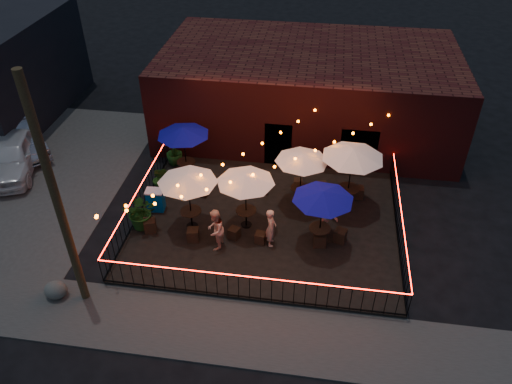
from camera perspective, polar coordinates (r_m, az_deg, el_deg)
ground at (r=18.11m, az=0.27°, el=-7.69°), size 110.00×110.00×0.00m
patio at (r=19.52m, az=1.12°, el=-3.45°), size 10.00×8.00×0.15m
sidewalk at (r=15.96m, az=-1.47°, el=-15.74°), size 18.00×2.50×0.05m
parking_lot at (r=25.17m, az=-26.43°, el=2.33°), size 11.00×12.00×0.02m
brick_building at (r=25.17m, az=5.93°, el=11.50°), size 14.00×8.00×4.00m
utility_pole at (r=15.21m, az=-21.76°, el=-1.09°), size 0.26×0.26×8.00m
fence_front at (r=16.26m, az=-0.75°, el=-10.91°), size 10.00×0.04×1.04m
fence_left at (r=20.24m, az=-13.04°, el=-0.74°), size 0.04×8.00×1.04m
fence_right at (r=19.32m, az=16.03°, el=-3.40°), size 0.04×8.00×1.04m
festoon_lights at (r=17.92m, az=-2.12°, el=2.21°), size 10.02×8.72×1.32m
cafe_table_0 at (r=18.02m, az=-7.83°, el=1.50°), size 2.57×2.57×2.43m
cafe_table_1 at (r=20.90m, az=-8.34°, el=6.80°), size 2.58×2.58×2.42m
cafe_table_2 at (r=17.93m, az=-1.20°, el=1.51°), size 2.20×2.20×2.39m
cafe_table_3 at (r=19.24m, az=5.29°, el=3.89°), size 2.40×2.40×2.33m
cafe_table_4 at (r=17.25m, az=7.69°, el=-0.46°), size 2.68×2.68×2.40m
cafe_table_5 at (r=19.19m, az=11.03°, el=4.29°), size 3.10×3.10×2.66m
bistro_chair_0 at (r=19.27m, az=-12.02°, el=-3.75°), size 0.55×0.55×0.52m
bistro_chair_1 at (r=18.62m, az=-7.20°, el=-4.87°), size 0.47×0.47×0.49m
bistro_chair_2 at (r=21.39m, az=-8.81°, el=1.18°), size 0.50×0.50×0.45m
bistro_chair_3 at (r=20.73m, az=-6.02°, el=0.06°), size 0.41×0.41×0.40m
bistro_chair_4 at (r=18.60m, az=-2.52°, el=-4.72°), size 0.47×0.47×0.43m
bistro_chair_5 at (r=18.39m, az=0.50°, el=-5.25°), size 0.41×0.41×0.43m
bistro_chair_6 at (r=20.75m, az=0.77°, el=0.38°), size 0.47×0.47×0.43m
bistro_chair_7 at (r=21.09m, az=4.83°, el=0.92°), size 0.40×0.40×0.44m
bistro_chair_8 at (r=18.41m, az=7.28°, el=-5.40°), size 0.48×0.48×0.51m
bistro_chair_9 at (r=18.69m, az=9.60°, el=-4.94°), size 0.53×0.53×0.50m
bistro_chair_10 at (r=21.01m, az=7.56°, el=0.56°), size 0.45×0.45×0.44m
bistro_chair_11 at (r=20.91m, az=11.60°, el=-0.05°), size 0.43×0.43×0.49m
patron_a at (r=17.97m, az=1.72°, el=-4.07°), size 0.45×0.62×1.57m
patron_b at (r=17.86m, az=-4.68°, el=-4.31°), size 0.68×0.85×1.66m
patron_c at (r=18.80m, az=7.93°, el=-2.39°), size 1.10×0.82×1.52m
potted_shrub_a at (r=19.25m, az=-12.98°, el=-2.21°), size 1.53×1.41×1.43m
potted_shrub_b at (r=20.92m, az=-10.81°, el=1.46°), size 0.84×0.74×1.31m
potted_shrub_c at (r=22.64m, az=-9.36°, el=4.65°), size 0.80×0.80×1.32m
cooler at (r=20.13m, az=-11.41°, el=-0.88°), size 0.73×0.55×0.92m
boulder at (r=17.91m, az=-21.92°, el=-10.35°), size 1.00×0.92×0.64m
car_white at (r=24.61m, az=-26.08°, el=3.85°), size 3.18×5.01×1.59m
car_silver at (r=26.06m, az=-25.75°, el=5.68°), size 4.46×4.21×1.50m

